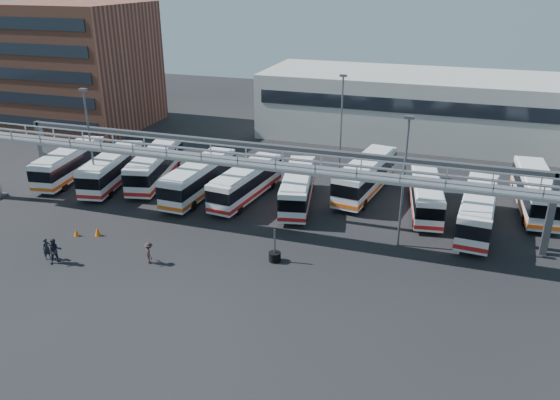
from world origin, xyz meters
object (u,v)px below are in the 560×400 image
(bus_3, at_px, (199,178))
(tire_stack, at_px, (275,256))
(light_pole_back, at_px, (341,119))
(bus_5, at_px, (298,187))
(bus_6, at_px, (366,175))
(pedestrian_b, at_px, (55,251))
(bus_0, at_px, (70,162))
(bus_8, at_px, (478,209))
(cone_left, at_px, (97,231))
(pedestrian_a, at_px, (47,249))
(light_pole_mid, at_px, (404,176))
(bus_2, at_px, (155,165))
(bus_4, at_px, (246,182))
(bus_9, at_px, (535,191))
(pedestrian_c, at_px, (149,253))
(cone_right, at_px, (76,232))
(bus_7, at_px, (426,194))
(bus_1, at_px, (112,168))
(light_pole_left, at_px, (90,138))

(bus_3, xyz_separation_m, tire_stack, (10.79, -9.75, -1.39))
(light_pole_back, relative_size, bus_5, 0.97)
(bus_6, relative_size, pedestrian_b, 5.94)
(bus_0, relative_size, bus_5, 1.02)
(bus_0, relative_size, bus_3, 0.99)
(bus_8, height_order, cone_left, bus_8)
(bus_8, distance_m, pedestrian_a, 33.52)
(light_pole_mid, bearing_deg, bus_0, 172.55)
(bus_0, height_order, bus_2, bus_2)
(bus_4, bearing_deg, bus_0, -171.77)
(pedestrian_b, bearing_deg, bus_6, -3.77)
(bus_0, bearing_deg, bus_3, -7.83)
(bus_5, bearing_deg, bus_8, -12.73)
(bus_8, height_order, tire_stack, bus_8)
(bus_9, bearing_deg, bus_8, -133.33)
(bus_6, xyz_separation_m, bus_8, (10.02, -4.91, -0.09))
(cone_left, bearing_deg, pedestrian_b, -91.35)
(bus_8, relative_size, pedestrian_c, 6.72)
(bus_0, distance_m, bus_3, 14.47)
(bus_0, relative_size, bus_8, 0.98)
(pedestrian_a, height_order, cone_left, pedestrian_a)
(pedestrian_a, distance_m, pedestrian_b, 1.11)
(bus_6, height_order, pedestrian_b, bus_6)
(bus_5, bearing_deg, tire_stack, -93.40)
(pedestrian_a, xyz_separation_m, cone_right, (-0.43, 3.81, -0.51))
(bus_0, xyz_separation_m, bus_5, (23.82, 0.85, -0.03))
(bus_7, distance_m, bus_8, 4.90)
(bus_5, xyz_separation_m, bus_8, (15.35, -0.42, 0.08))
(cone_right, bearing_deg, pedestrian_a, -83.49)
(pedestrian_b, bearing_deg, pedestrian_a, 110.84)
(bus_4, bearing_deg, bus_1, -170.54)
(light_pole_back, bearing_deg, cone_left, -125.75)
(bus_1, relative_size, pedestrian_c, 6.63)
(light_pole_back, height_order, tire_stack, light_pole_back)
(bus_4, bearing_deg, light_pole_left, -157.14)
(bus_3, relative_size, tire_stack, 4.30)
(cone_right, bearing_deg, bus_9, 25.89)
(light_pole_back, relative_size, cone_left, 13.55)
(light_pole_back, distance_m, pedestrian_b, 30.18)
(bus_3, distance_m, bus_6, 15.62)
(bus_8, bearing_deg, light_pole_back, 147.68)
(bus_2, height_order, tire_stack, bus_2)
(light_pole_left, xyz_separation_m, tire_stack, (19.78, -6.37, -5.30))
(pedestrian_a, relative_size, tire_stack, 0.65)
(bus_4, bearing_deg, bus_9, 19.17)
(bus_5, height_order, cone_left, bus_5)
(light_pole_mid, relative_size, bus_9, 0.90)
(light_pole_left, relative_size, light_pole_back, 1.00)
(bus_3, height_order, bus_8, bus_3)
(bus_9, distance_m, cone_right, 39.07)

